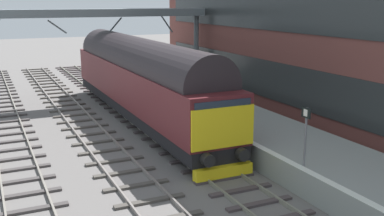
# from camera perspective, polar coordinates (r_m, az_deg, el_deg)

# --- Properties ---
(ground_plane) EXTENTS (140.00, 140.00, 0.00)m
(ground_plane) POSITION_cam_1_polar(r_m,az_deg,el_deg) (20.86, -0.84, -5.44)
(ground_plane) COLOR #65615F
(ground_plane) RESTS_ON ground
(track_main) EXTENTS (2.50, 60.00, 0.15)m
(track_main) POSITION_cam_1_polar(r_m,az_deg,el_deg) (20.84, -0.84, -5.30)
(track_main) COLOR gray
(track_main) RESTS_ON ground
(track_adjacent_west) EXTENTS (2.50, 60.00, 0.15)m
(track_adjacent_west) POSITION_cam_1_polar(r_m,az_deg,el_deg) (19.81, -9.58, -6.49)
(track_adjacent_west) COLOR slate
(track_adjacent_west) RESTS_ON ground
(track_adjacent_far_west) EXTENTS (2.50, 60.00, 0.15)m
(track_adjacent_far_west) POSITION_cam_1_polar(r_m,az_deg,el_deg) (19.25, -20.63, -7.78)
(track_adjacent_far_west) COLOR gray
(track_adjacent_far_west) RESTS_ON ground
(station_platform) EXTENTS (4.00, 44.00, 1.01)m
(station_platform) POSITION_cam_1_polar(r_m,az_deg,el_deg) (22.34, 7.62, -2.94)
(station_platform) COLOR gray
(station_platform) RESTS_ON ground
(diesel_locomotive) EXTENTS (2.74, 19.76, 4.68)m
(diesel_locomotive) POSITION_cam_1_polar(r_m,az_deg,el_deg) (25.85, -6.44, 3.82)
(diesel_locomotive) COLOR black
(diesel_locomotive) RESTS_ON ground
(platform_number_sign) EXTENTS (0.10, 0.44, 2.10)m
(platform_number_sign) POSITION_cam_1_polar(r_m,az_deg,el_deg) (16.31, 13.96, -2.40)
(platform_number_sign) COLOR slate
(platform_number_sign) RESTS_ON station_platform
(waiting_passenger) EXTENTS (0.36, 0.51, 1.64)m
(waiting_passenger) POSITION_cam_1_polar(r_m,az_deg,el_deg) (28.87, 0.17, 3.89)
(waiting_passenger) COLOR #343333
(waiting_passenger) RESTS_ON station_platform
(overhead_footbridge) EXTENTS (16.37, 2.00, 6.14)m
(overhead_footbridge) POSITION_cam_1_polar(r_m,az_deg,el_deg) (31.32, -13.03, 10.99)
(overhead_footbridge) COLOR slate
(overhead_footbridge) RESTS_ON ground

